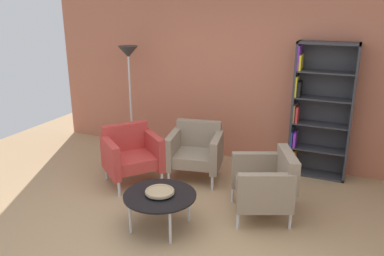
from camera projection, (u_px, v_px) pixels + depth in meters
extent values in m
plane|color=tan|center=(165.00, 233.00, 4.27)|extent=(8.32, 8.32, 0.00)
cube|color=#B2664C|center=(237.00, 67.00, 5.97)|extent=(6.40, 0.12, 2.90)
cube|color=#333338|center=(294.00, 109.00, 5.57)|extent=(0.03, 0.30, 1.90)
cube|color=#333338|center=(352.00, 115.00, 5.28)|extent=(0.03, 0.30, 1.90)
cube|color=#333338|center=(329.00, 43.00, 5.14)|extent=(0.80, 0.30, 0.03)
cube|color=#333338|center=(315.00, 174.00, 5.72)|extent=(0.80, 0.30, 0.03)
cube|color=#333338|center=(323.00, 109.00, 5.55)|extent=(0.80, 0.02, 1.90)
cube|color=#333338|center=(318.00, 149.00, 5.60)|extent=(0.76, 0.28, 0.02)
cube|color=#333338|center=(320.00, 124.00, 5.49)|extent=(0.76, 0.28, 0.02)
cube|color=#333338|center=(323.00, 99.00, 5.37)|extent=(0.76, 0.28, 0.02)
cube|color=#333338|center=(326.00, 72.00, 5.26)|extent=(0.76, 0.28, 0.02)
cube|color=white|center=(291.00, 159.00, 5.76)|extent=(0.02, 0.19, 0.32)
cube|color=orange|center=(294.00, 160.00, 5.75)|extent=(0.04, 0.21, 0.29)
cube|color=blue|center=(292.00, 139.00, 5.66)|extent=(0.02, 0.19, 0.22)
cube|color=purple|center=(295.00, 139.00, 5.65)|extent=(0.03, 0.21, 0.21)
cube|color=olive|center=(295.00, 113.00, 5.56)|extent=(0.03, 0.24, 0.25)
cube|color=red|center=(298.00, 114.00, 5.53)|extent=(0.03, 0.20, 0.22)
cube|color=yellow|center=(297.00, 86.00, 5.43)|extent=(0.02, 0.20, 0.28)
cube|color=black|center=(300.00, 89.00, 5.42)|extent=(0.04, 0.19, 0.21)
cube|color=purple|center=(300.00, 57.00, 5.33)|extent=(0.02, 0.25, 0.33)
cube|color=yellow|center=(301.00, 62.00, 5.33)|extent=(0.03, 0.23, 0.21)
cylinder|color=black|center=(160.00, 195.00, 4.28)|extent=(0.80, 0.80, 0.02)
cylinder|color=silver|center=(130.00, 217.00, 4.22)|extent=(0.03, 0.03, 0.38)
cylinder|color=silver|center=(170.00, 227.00, 4.04)|extent=(0.03, 0.03, 0.38)
cylinder|color=silver|center=(152.00, 198.00, 4.64)|extent=(0.03, 0.03, 0.38)
cylinder|color=silver|center=(189.00, 206.00, 4.46)|extent=(0.03, 0.03, 0.38)
cylinder|color=tan|center=(160.00, 194.00, 4.27)|extent=(0.13, 0.13, 0.02)
cylinder|color=tan|center=(160.00, 192.00, 4.26)|extent=(0.32, 0.32, 0.02)
torus|color=tan|center=(160.00, 191.00, 4.26)|extent=(0.32, 0.32, 0.02)
cube|color=gray|center=(195.00, 158.00, 5.50)|extent=(0.74, 0.69, 0.16)
cube|color=gray|center=(199.00, 133.00, 5.66)|extent=(0.65, 0.24, 0.38)
cube|color=gray|center=(173.00, 149.00, 5.51)|extent=(0.22, 0.63, 0.46)
cube|color=gray|center=(217.00, 152.00, 5.38)|extent=(0.22, 0.63, 0.46)
cylinder|color=silver|center=(169.00, 178.00, 5.33)|extent=(0.04, 0.04, 0.24)
cylinder|color=silver|center=(212.00, 182.00, 5.21)|extent=(0.04, 0.04, 0.24)
cylinder|color=silver|center=(179.00, 162.00, 5.87)|extent=(0.04, 0.04, 0.24)
cylinder|color=silver|center=(219.00, 165.00, 5.75)|extent=(0.04, 0.04, 0.24)
cube|color=gray|center=(262.00, 190.00, 4.55)|extent=(0.79, 0.82, 0.16)
cube|color=gray|center=(287.00, 169.00, 4.47)|extent=(0.36, 0.64, 0.38)
cube|color=gray|center=(257.00, 170.00, 4.81)|extent=(0.61, 0.34, 0.46)
cube|color=gray|center=(266.00, 194.00, 4.22)|extent=(0.61, 0.34, 0.46)
cylinder|color=silver|center=(233.00, 193.00, 4.90)|extent=(0.04, 0.04, 0.24)
cylinder|color=silver|center=(238.00, 219.00, 4.33)|extent=(0.04, 0.04, 0.24)
cylinder|color=silver|center=(279.00, 193.00, 4.90)|extent=(0.04, 0.04, 0.24)
cylinder|color=silver|center=(290.00, 219.00, 4.33)|extent=(0.04, 0.04, 0.24)
cube|color=#B73833|center=(132.00, 161.00, 5.38)|extent=(0.85, 0.86, 0.16)
cube|color=#B73833|center=(125.00, 137.00, 5.53)|extent=(0.50, 0.57, 0.38)
cube|color=#B73833|center=(110.00, 158.00, 5.19)|extent=(0.54, 0.47, 0.46)
cube|color=#B73833|center=(154.00, 150.00, 5.47)|extent=(0.54, 0.47, 0.46)
cylinder|color=silver|center=(119.00, 188.00, 5.05)|extent=(0.04, 0.04, 0.24)
cylinder|color=silver|center=(162.00, 178.00, 5.31)|extent=(0.04, 0.04, 0.24)
cylinder|color=silver|center=(107.00, 171.00, 5.54)|extent=(0.04, 0.04, 0.24)
cylinder|color=silver|center=(146.00, 164.00, 5.80)|extent=(0.04, 0.04, 0.24)
cylinder|color=silver|center=(133.00, 149.00, 6.68)|extent=(0.28, 0.28, 0.02)
cylinder|color=silver|center=(131.00, 101.00, 6.42)|extent=(0.03, 0.03, 1.65)
cone|color=#2D2D2D|center=(128.00, 52.00, 6.17)|extent=(0.32, 0.32, 0.18)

